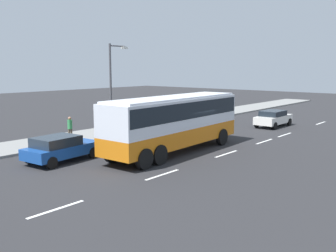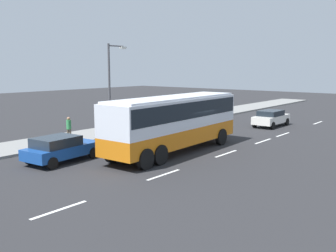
{
  "view_description": "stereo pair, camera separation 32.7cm",
  "coord_description": "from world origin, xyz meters",
  "px_view_note": "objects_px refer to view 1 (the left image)",
  "views": [
    {
      "loc": [
        -19.36,
        -14.48,
        5.19
      ],
      "look_at": [
        -2.24,
        -0.09,
        1.74
      ],
      "focal_mm": 40.85,
      "sensor_mm": 36.0,
      "label": 1
    },
    {
      "loc": [
        -19.57,
        -14.23,
        5.19
      ],
      "look_at": [
        -2.24,
        -0.09,
        1.74
      ],
      "focal_mm": 40.85,
      "sensor_mm": 36.0,
      "label": 2
    }
  ],
  "objects_px": {
    "coach_bus": "(175,118)",
    "pedestrian_near_curb": "(70,127)",
    "car_white_minivan": "(273,118)",
    "car_blue_saloon": "(61,148)",
    "street_lamp": "(113,83)"
  },
  "relations": [
    {
      "from": "coach_bus",
      "to": "car_blue_saloon",
      "type": "xyz_separation_m",
      "value": [
        -5.84,
        3.4,
        -1.36
      ]
    },
    {
      "from": "car_blue_saloon",
      "to": "pedestrian_near_curb",
      "type": "xyz_separation_m",
      "value": [
        3.51,
        4.0,
        0.35
      ]
    },
    {
      "from": "car_white_minivan",
      "to": "car_blue_saloon",
      "type": "height_order",
      "value": "car_blue_saloon"
    },
    {
      "from": "coach_bus",
      "to": "pedestrian_near_curb",
      "type": "height_order",
      "value": "coach_bus"
    },
    {
      "from": "car_white_minivan",
      "to": "street_lamp",
      "type": "bearing_deg",
      "value": 150.39
    },
    {
      "from": "car_blue_saloon",
      "to": "street_lamp",
      "type": "distance_m",
      "value": 8.49
    },
    {
      "from": "coach_bus",
      "to": "car_blue_saloon",
      "type": "bearing_deg",
      "value": 147.39
    },
    {
      "from": "car_blue_saloon",
      "to": "pedestrian_near_curb",
      "type": "distance_m",
      "value": 5.33
    },
    {
      "from": "car_white_minivan",
      "to": "pedestrian_near_curb",
      "type": "height_order",
      "value": "pedestrian_near_curb"
    },
    {
      "from": "street_lamp",
      "to": "car_white_minivan",
      "type": "bearing_deg",
      "value": -29.65
    },
    {
      "from": "pedestrian_near_curb",
      "to": "street_lamp",
      "type": "relative_size",
      "value": 0.25
    },
    {
      "from": "coach_bus",
      "to": "pedestrian_near_curb",
      "type": "bearing_deg",
      "value": 105.09
    },
    {
      "from": "coach_bus",
      "to": "pedestrian_near_curb",
      "type": "distance_m",
      "value": 7.83
    },
    {
      "from": "car_blue_saloon",
      "to": "coach_bus",
      "type": "bearing_deg",
      "value": -35.7
    },
    {
      "from": "car_blue_saloon",
      "to": "street_lamp",
      "type": "bearing_deg",
      "value": 20.83
    }
  ]
}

